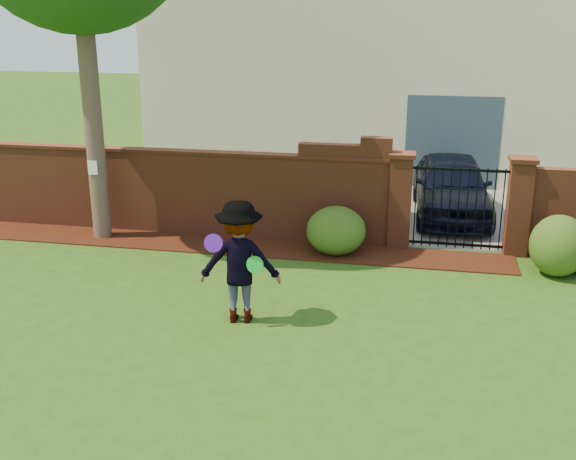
% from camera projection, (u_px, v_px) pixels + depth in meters
% --- Properties ---
extents(ground, '(80.00, 80.00, 0.01)m').
position_uv_depth(ground, '(224.00, 322.00, 10.25)').
color(ground, '#2A4F13').
rests_on(ground, ground).
extents(mulch_bed, '(11.10, 1.08, 0.03)m').
position_uv_depth(mulch_bed, '(226.00, 245.00, 13.54)').
color(mulch_bed, black).
rests_on(mulch_bed, ground).
extents(brick_wall, '(8.70, 0.31, 2.16)m').
position_uv_depth(brick_wall, '(184.00, 190.00, 14.08)').
color(brick_wall, brown).
rests_on(brick_wall, ground).
extents(pillar_left, '(0.50, 0.50, 1.88)m').
position_uv_depth(pillar_left, '(400.00, 200.00, 13.24)').
color(pillar_left, brown).
rests_on(pillar_left, ground).
extents(pillar_right, '(0.50, 0.50, 1.88)m').
position_uv_depth(pillar_right, '(519.00, 206.00, 12.83)').
color(pillar_right, brown).
rests_on(pillar_right, ground).
extents(iron_gate, '(1.78, 0.03, 1.60)m').
position_uv_depth(iron_gate, '(458.00, 208.00, 13.06)').
color(iron_gate, black).
rests_on(iron_gate, ground).
extents(driveway, '(3.20, 8.00, 0.01)m').
position_uv_depth(driveway, '(450.00, 197.00, 17.06)').
color(driveway, gray).
rests_on(driveway, ground).
extents(house, '(12.40, 6.40, 6.30)m').
position_uv_depth(house, '(368.00, 56.00, 20.29)').
color(house, '#F4E6CC').
rests_on(house, ground).
extents(car, '(1.84, 4.13, 1.38)m').
position_uv_depth(car, '(452.00, 189.00, 15.13)').
color(car, black).
rests_on(car, ground).
extents(paper_notice, '(0.20, 0.01, 0.28)m').
position_uv_depth(paper_notice, '(93.00, 168.00, 13.47)').
color(paper_notice, white).
rests_on(paper_notice, tree).
extents(shrub_left, '(1.13, 1.13, 0.93)m').
position_uv_depth(shrub_left, '(336.00, 231.00, 12.99)').
color(shrub_left, '#274E17').
rests_on(shrub_left, ground).
extents(shrub_middle, '(1.00, 1.00, 1.10)m').
position_uv_depth(shrub_middle, '(559.00, 246.00, 11.89)').
color(shrub_middle, '#274E17').
rests_on(shrub_middle, ground).
extents(man, '(1.29, 0.87, 1.86)m').
position_uv_depth(man, '(239.00, 263.00, 10.01)').
color(man, gray).
rests_on(man, ground).
extents(frisbee_purple, '(0.28, 0.16, 0.26)m').
position_uv_depth(frisbee_purple, '(213.00, 243.00, 9.64)').
color(frisbee_purple, '#7421D3').
rests_on(frisbee_purple, man).
extents(frisbee_green, '(0.26, 0.09, 0.26)m').
position_uv_depth(frisbee_green, '(255.00, 265.00, 9.78)').
color(frisbee_green, green).
rests_on(frisbee_green, man).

